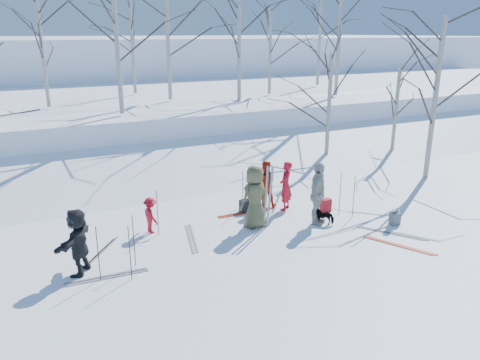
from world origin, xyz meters
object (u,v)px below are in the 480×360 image
backpack_red (326,205)px  backpack_dark (245,206)px  skier_grey_west (78,241)px  backpack_grey (395,219)px  dog (324,216)px  skier_cream_east (318,194)px  skier_red_seated (151,215)px  skier_olive_center (255,197)px  skier_red_north (286,186)px  skier_redor_behind (265,184)px

backpack_red → backpack_dark: backpack_red is taller
skier_grey_west → backpack_grey: size_ratio=4.29×
dog → backpack_dark: dog is taller
skier_cream_east → skier_grey_west: skier_cream_east is taller
skier_red_seated → backpack_grey: (6.70, -2.65, -0.34)m
skier_olive_center → skier_red_north: (1.55, 0.82, -0.13)m
dog → backpack_red: 1.03m
skier_red_seated → backpack_dark: skier_red_seated is taller
skier_redor_behind → skier_cream_east: 2.08m
skier_redor_behind → dog: skier_redor_behind is taller
skier_grey_west → dog: (7.00, -0.10, -0.56)m
skier_cream_east → backpack_grey: 2.45m
skier_red_north → backpack_grey: skier_red_north is taller
skier_redor_behind → backpack_grey: skier_redor_behind is taller
skier_red_seated → backpack_red: bearing=-108.3°
skier_olive_center → skier_grey_west: size_ratio=1.15×
skier_red_north → skier_redor_behind: 0.70m
skier_red_north → skier_redor_behind: (-0.47, 0.52, -0.02)m
backpack_grey → skier_red_seated: bearing=158.4°
skier_red_north → skier_redor_behind: skier_red_north is taller
backpack_grey → skier_grey_west: bearing=173.0°
skier_redor_behind → skier_cream_east: skier_cream_east is taller
skier_olive_center → skier_redor_behind: size_ratio=1.20×
skier_redor_behind → backpack_grey: bearing=153.3°
skier_red_north → dog: 1.69m
skier_olive_center → skier_red_north: skier_olive_center is taller
skier_red_north → skier_olive_center: bearing=-10.8°
skier_redor_behind → skier_cream_east: bearing=131.0°
skier_cream_east → backpack_grey: (2.06, -1.10, -0.76)m
skier_red_seated → backpack_red: (5.48, -0.85, -0.32)m
backpack_grey → backpack_red: bearing=124.1°
backpack_grey → backpack_dark: backpack_dark is taller
skier_redor_behind → skier_red_seated: (-3.94, -0.40, -0.25)m
skier_red_seated → skier_cream_east: 4.91m
backpack_dark → skier_olive_center: bearing=-103.6°
skier_red_north → skier_grey_west: bearing=-26.3°
backpack_grey → backpack_dark: bearing=140.8°
backpack_red → skier_grey_west: bearing=-174.7°
skier_red_north → skier_grey_west: 6.74m
skier_olive_center → backpack_dark: size_ratio=4.67×
skier_olive_center → dog: (1.97, -0.72, -0.68)m
skier_red_seated → backpack_grey: size_ratio=2.78×
skier_red_north → skier_cream_east: skier_cream_east is taller
skier_olive_center → dog: bearing=148.4°
skier_red_north → backpack_red: bearing=106.8°
dog → backpack_grey: dog is taller
skier_cream_east → dog: 0.73m
skier_grey_west → backpack_dark: size_ratio=4.07×
skier_cream_east → backpack_red: bearing=1.8°
backpack_red → backpack_dark: bearing=154.7°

